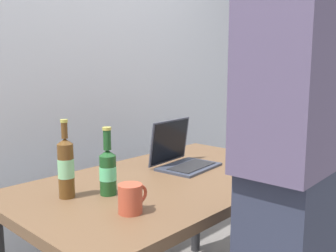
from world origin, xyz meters
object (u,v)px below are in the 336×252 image
(beer_bottle_dark, at_px, (66,167))
(beer_bottle_amber, at_px, (108,170))
(coffee_mug, at_px, (131,198))
(laptop, at_px, (181,156))
(person_figure, at_px, (290,181))

(beer_bottle_dark, bearing_deg, beer_bottle_amber, -34.66)
(coffee_mug, bearing_deg, laptop, 25.31)
(laptop, bearing_deg, person_figure, -114.16)
(laptop, height_order, person_figure, person_figure)
(person_figure, bearing_deg, beer_bottle_amber, 106.13)
(beer_bottle_dark, bearing_deg, laptop, -2.08)
(laptop, relative_size, coffee_mug, 2.70)
(beer_bottle_amber, bearing_deg, beer_bottle_dark, 145.34)
(beer_bottle_dark, relative_size, person_figure, 0.18)
(beer_bottle_dark, distance_m, beer_bottle_amber, 0.17)
(laptop, xyz_separation_m, beer_bottle_dark, (-0.67, 0.02, 0.07))
(laptop, distance_m, beer_bottle_dark, 0.68)
(beer_bottle_amber, height_order, person_figure, person_figure)
(laptop, xyz_separation_m, person_figure, (-0.34, -0.76, 0.10))
(laptop, bearing_deg, coffee_mug, -154.69)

